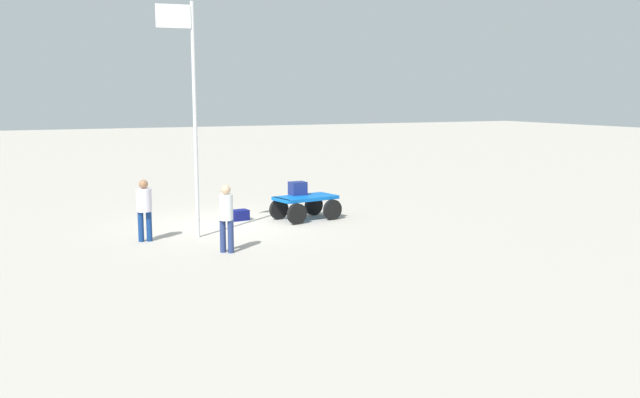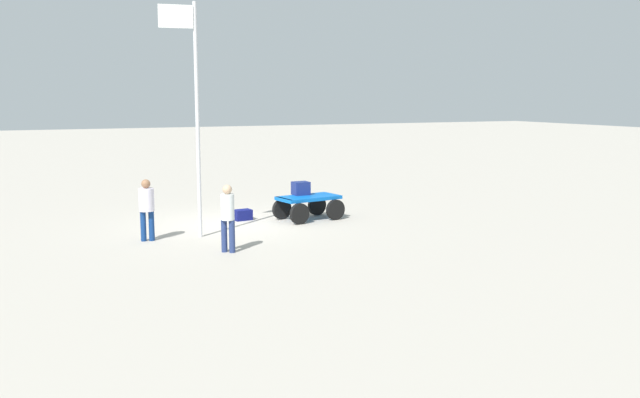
% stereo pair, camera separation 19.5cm
% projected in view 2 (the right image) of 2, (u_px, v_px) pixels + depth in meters
% --- Properties ---
extents(ground_plane, '(120.00, 120.00, 0.00)m').
position_uv_depth(ground_plane, '(231.00, 224.00, 19.54)').
color(ground_plane, '#AEA699').
extents(luggage_cart, '(2.00, 1.39, 0.70)m').
position_uv_depth(luggage_cart, '(308.00, 204.00, 20.21)').
color(luggage_cart, blue).
rests_on(luggage_cart, ground).
extents(suitcase_navy, '(0.48, 0.42, 0.39)m').
position_uv_depth(suitcase_navy, '(301.00, 188.00, 20.39)').
color(suitcase_navy, navy).
rests_on(suitcase_navy, luggage_cart).
extents(suitcase_maroon, '(0.54, 0.42, 0.31)m').
position_uv_depth(suitcase_maroon, '(243.00, 215.00, 20.18)').
color(suitcase_maroon, navy).
rests_on(suitcase_maroon, ground).
extents(worker_lead, '(0.44, 0.44, 1.59)m').
position_uv_depth(worker_lead, '(228.00, 214.00, 15.93)').
color(worker_lead, navy).
rests_on(worker_lead, ground).
extents(worker_trailing, '(0.44, 0.44, 1.55)m').
position_uv_depth(worker_trailing, '(147.00, 205.00, 17.18)').
color(worker_trailing, navy).
rests_on(worker_trailing, ground).
extents(flagpole, '(0.94, 0.11, 5.90)m').
position_uv_depth(flagpole, '(193.00, 102.00, 17.26)').
color(flagpole, silver).
rests_on(flagpole, ground).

